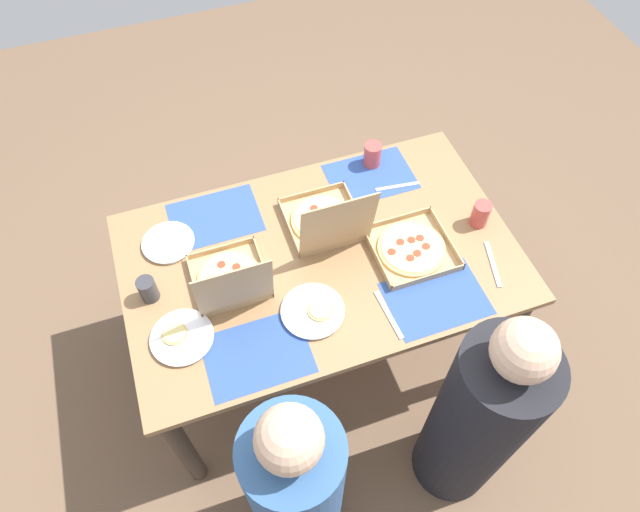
% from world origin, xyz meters
% --- Properties ---
extents(ground_plane, '(6.00, 6.00, 0.00)m').
position_xyz_m(ground_plane, '(0.00, 0.00, 0.00)').
color(ground_plane, brown).
extents(dining_table, '(1.51, 0.94, 0.75)m').
position_xyz_m(dining_table, '(0.00, 0.00, 0.64)').
color(dining_table, '#3F3328').
rests_on(dining_table, ground_plane).
extents(placemat_near_left, '(0.36, 0.26, 0.00)m').
position_xyz_m(placemat_near_left, '(-0.34, -0.32, 0.75)').
color(placemat_near_left, '#2D4C9E').
rests_on(placemat_near_left, dining_table).
extents(placemat_near_right, '(0.36, 0.26, 0.00)m').
position_xyz_m(placemat_near_right, '(0.34, -0.32, 0.75)').
color(placemat_near_right, '#2D4C9E').
rests_on(placemat_near_right, dining_table).
extents(placemat_far_left, '(0.36, 0.26, 0.00)m').
position_xyz_m(placemat_far_left, '(-0.34, 0.32, 0.75)').
color(placemat_far_left, '#2D4C9E').
rests_on(placemat_far_left, dining_table).
extents(placemat_far_right, '(0.36, 0.26, 0.00)m').
position_xyz_m(placemat_far_right, '(0.34, 0.32, 0.75)').
color(placemat_far_right, '#2D4C9E').
rests_on(placemat_far_right, dining_table).
extents(pizza_box_edge_far, '(0.30, 0.30, 0.04)m').
position_xyz_m(pizza_box_edge_far, '(-0.34, 0.09, 0.76)').
color(pizza_box_edge_far, tan).
rests_on(pizza_box_edge_far, dining_table).
extents(pizza_box_corner_right, '(0.27, 0.32, 0.30)m').
position_xyz_m(pizza_box_corner_right, '(0.35, 0.02, 0.80)').
color(pizza_box_corner_right, tan).
rests_on(pizza_box_corner_right, dining_table).
extents(pizza_box_center, '(0.29, 0.34, 0.32)m').
position_xyz_m(pizza_box_center, '(-0.07, -0.12, 0.80)').
color(pizza_box_center, tan).
rests_on(pizza_box_center, dining_table).
extents(plate_middle, '(0.22, 0.22, 0.03)m').
position_xyz_m(plate_middle, '(0.57, 0.17, 0.76)').
color(plate_middle, white).
rests_on(plate_middle, dining_table).
extents(plate_far_left, '(0.23, 0.23, 0.03)m').
position_xyz_m(plate_far_left, '(0.10, 0.23, 0.76)').
color(plate_far_left, white).
rests_on(plate_far_left, dining_table).
extents(plate_near_right, '(0.20, 0.20, 0.02)m').
position_xyz_m(plate_near_right, '(0.54, -0.25, 0.76)').
color(plate_near_right, white).
rests_on(plate_near_right, dining_table).
extents(cup_red, '(0.07, 0.07, 0.10)m').
position_xyz_m(cup_red, '(0.65, -0.03, 0.80)').
color(cup_red, '#333338').
rests_on(cup_red, dining_table).
extents(cup_spare, '(0.07, 0.07, 0.11)m').
position_xyz_m(cup_spare, '(-0.65, 0.05, 0.80)').
color(cup_spare, '#BF4742').
rests_on(cup_spare, dining_table).
extents(cup_clear_right, '(0.08, 0.08, 0.11)m').
position_xyz_m(cup_clear_right, '(-0.37, -0.39, 0.80)').
color(cup_clear_right, '#BF4742').
rests_on(cup_clear_right, dining_table).
extents(fork_by_near_right, '(0.19, 0.04, 0.00)m').
position_xyz_m(fork_by_near_right, '(-0.43, -0.23, 0.75)').
color(fork_by_near_right, '#B7B7BC').
rests_on(fork_by_near_right, dining_table).
extents(knife_by_far_left, '(0.07, 0.21, 0.00)m').
position_xyz_m(knife_by_far_left, '(-0.61, 0.25, 0.75)').
color(knife_by_far_left, '#B7B7BC').
rests_on(knife_by_far_left, dining_table).
extents(knife_by_far_right, '(0.03, 0.21, 0.00)m').
position_xyz_m(knife_by_far_right, '(-0.15, 0.33, 0.75)').
color(knife_by_far_right, '#B7B7BC').
rests_on(knife_by_far_right, dining_table).
extents(diner_left_seat, '(0.32, 0.32, 1.22)m').
position_xyz_m(diner_left_seat, '(-0.34, 0.73, 0.55)').
color(diner_left_seat, black).
rests_on(diner_left_seat, ground_plane).
extents(diner_right_seat, '(0.32, 0.32, 1.16)m').
position_xyz_m(diner_right_seat, '(0.34, 0.73, 0.52)').
color(diner_right_seat, '#33598C').
rests_on(diner_right_seat, ground_plane).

